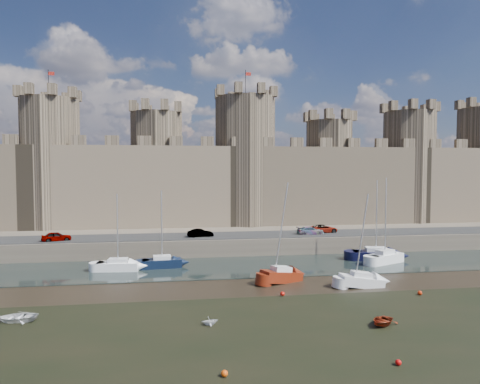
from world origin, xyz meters
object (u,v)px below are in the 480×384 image
Objects in this scene: car_3 at (323,229)px; sailboat_0 at (118,265)px; car_2 at (310,231)px; car_1 at (200,233)px; sailboat_5 at (361,280)px; sailboat_2 at (385,257)px; sailboat_4 at (281,275)px; car_0 at (56,237)px; sailboat_1 at (162,262)px; sailboat_3 at (376,254)px.

sailboat_0 is (-29.83, -10.68, -2.41)m from car_3.
car_2 is at bearing 107.44° from car_3.
car_1 is 0.79× the size of car_3.
sailboat_5 is (-3.22, -21.57, -2.44)m from car_3.
sailboat_4 is (-15.79, -7.08, -0.08)m from sailboat_2.
sailboat_0 is (9.40, -8.43, -2.41)m from car_0.
car_1 is at bearing 133.74° from sailboat_2.
sailboat_1 reaches higher than car_0.
sailboat_3 is at bearing 6.89° from sailboat_4.
car_1 is at bearing 83.49° from car_3.
sailboat_3 reaches higher than sailboat_0.
car_1 is 0.90× the size of car_2.
car_2 is at bearing 142.62° from sailboat_3.
car_0 is 0.35× the size of sailboat_2.
sailboat_4 is (-15.54, -9.16, -0.03)m from sailboat_3.
sailboat_0 is at bearing 156.94° from sailboat_5.
car_1 is at bearing 45.59° from sailboat_0.
car_1 is at bearing 174.14° from sailboat_3.
sailboat_2 is at bearing -119.05° from car_0.
sailboat_3 reaches higher than car_0.
sailboat_0 is (-27.40, -9.35, -2.35)m from car_2.
car_1 is 16.83m from car_2.
car_0 is 0.40× the size of sailboat_1.
car_0 is 12.86m from sailboat_0.
car_3 is 0.43× the size of sailboat_3.
sailboat_1 is at bearing -166.63° from sailboat_3.
sailboat_0 is 0.86× the size of sailboat_3.
sailboat_1 is at bearing -134.60° from car_0.
sailboat_5 is at bearing 174.69° from car_2.
car_2 is at bearing 16.57° from sailboat_1.
car_0 is 0.41× the size of sailboat_0.
car_1 reaches higher than car_2.
car_0 is 44.83m from sailboat_2.
sailboat_2 is at bearing -120.92° from car_1.
sailboat_1 reaches higher than car_3.
sailboat_2 reaches higher than sailboat_3.
sailboat_2 reaches higher than sailboat_4.
sailboat_0 is at bearing -165.39° from sailboat_3.
sailboat_5 reaches higher than sailboat_1.
car_3 is at bearing 127.35° from sailboat_3.
car_2 is 23.80m from sailboat_1.
sailboat_1 is at bearing 123.44° from sailboat_4.
sailboat_0 is 34.44m from sailboat_2.
sailboat_3 is 18.04m from sailboat_4.
car_2 is at bearing -97.69° from car_1.
sailboat_1 is at bearing 153.10° from sailboat_2.
car_0 is at bearing 144.36° from sailboat_2.
sailboat_5 is at bearing -151.41° from sailboat_2.
sailboat_5 is (36.01, -19.32, -2.44)m from car_0.
sailboat_3 is at bearing -116.70° from car_1.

